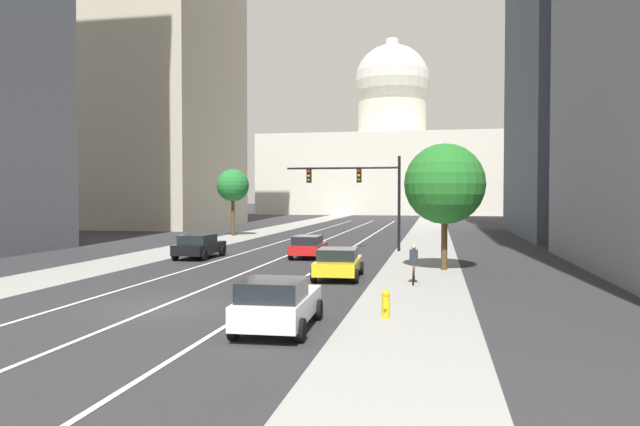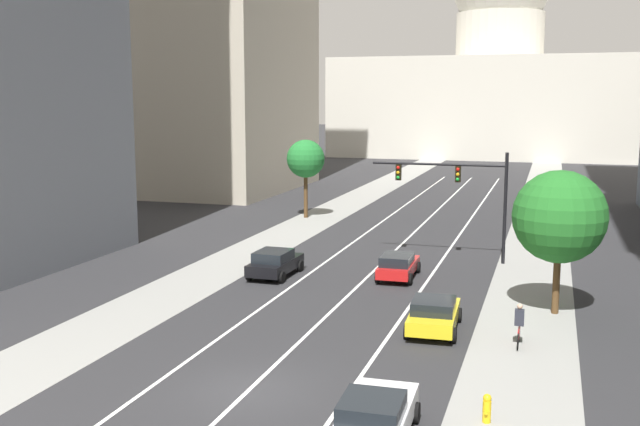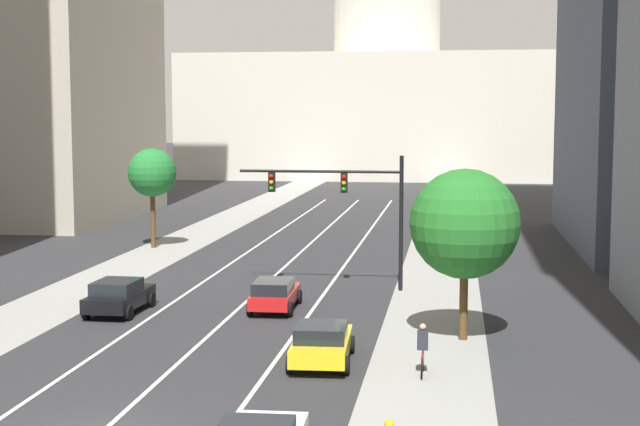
# 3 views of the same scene
# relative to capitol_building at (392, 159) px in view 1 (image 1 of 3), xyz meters

# --- Properties ---
(ground_plane) EXTENTS (400.00, 400.00, 0.00)m
(ground_plane) POSITION_rel_capitol_building_xyz_m (0.00, -68.07, -11.55)
(ground_plane) COLOR #2B2B2D
(sidewalk_left) EXTENTS (4.13, 130.00, 0.01)m
(sidewalk_left) POSITION_rel_capitol_building_xyz_m (-8.64, -73.07, -11.54)
(sidewalk_left) COLOR gray
(sidewalk_left) RESTS_ON ground
(sidewalk_right) EXTENTS (4.13, 130.00, 0.01)m
(sidewalk_right) POSITION_rel_capitol_building_xyz_m (8.64, -73.07, -11.54)
(sidewalk_right) COLOR gray
(sidewalk_right) RESTS_ON ground
(lane_stripe_left) EXTENTS (0.16, 90.00, 0.01)m
(lane_stripe_left) POSITION_rel_capitol_building_xyz_m (-3.29, -83.07, -11.54)
(lane_stripe_left) COLOR white
(lane_stripe_left) RESTS_ON ground
(lane_stripe_center) EXTENTS (0.16, 90.00, 0.01)m
(lane_stripe_center) POSITION_rel_capitol_building_xyz_m (0.00, -83.07, -11.54)
(lane_stripe_center) COLOR white
(lane_stripe_center) RESTS_ON ground
(lane_stripe_right) EXTENTS (0.16, 90.00, 0.01)m
(lane_stripe_right) POSITION_rel_capitol_building_xyz_m (3.29, -83.07, -11.54)
(lane_stripe_right) COLOR white
(lane_stripe_right) RESTS_ON ground
(office_tower_far_left) EXTENTS (17.49, 22.58, 51.46)m
(office_tower_far_left) POSITION_rel_capitol_building_xyz_m (-25.52, -57.46, 14.21)
(office_tower_far_left) COLOR #B7AD99
(office_tower_far_left) RESTS_ON ground
(capitol_building) EXTENTS (52.75, 26.89, 37.15)m
(capitol_building) POSITION_rel_capitol_building_xyz_m (0.00, 0.00, 0.00)
(capitol_building) COLOR beige
(capitol_building) RESTS_ON ground
(car_white) EXTENTS (2.18, 4.23, 1.55)m
(car_white) POSITION_rel_capitol_building_xyz_m (4.94, -110.57, -10.76)
(car_white) COLOR silver
(car_white) RESTS_ON ground
(car_red) EXTENTS (2.02, 4.24, 1.40)m
(car_red) POSITION_rel_capitol_building_xyz_m (1.65, -91.27, -10.81)
(car_red) COLOR red
(car_red) RESTS_ON ground
(car_black) EXTENTS (2.16, 4.23, 1.48)m
(car_black) POSITION_rel_capitol_building_xyz_m (-4.93, -92.80, -10.78)
(car_black) COLOR black
(car_black) RESTS_ON ground
(car_yellow) EXTENTS (2.27, 4.37, 1.43)m
(car_yellow) POSITION_rel_capitol_building_xyz_m (4.94, -99.85, -10.81)
(car_yellow) COLOR yellow
(car_yellow) RESTS_ON ground
(traffic_signal_mast) EXTENTS (8.08, 0.39, 6.60)m
(traffic_signal_mast) POSITION_rel_capitol_building_xyz_m (4.33, -85.82, -6.97)
(traffic_signal_mast) COLOR black
(traffic_signal_mast) RESTS_ON ground
(fire_hydrant) EXTENTS (0.26, 0.35, 0.91)m
(fire_hydrant) POSITION_rel_capitol_building_xyz_m (7.85, -108.29, -11.08)
(fire_hydrant) COLOR yellow
(fire_hydrant) RESTS_ON ground
(cyclist) EXTENTS (0.36, 1.70, 1.72)m
(cyclist) POSITION_rel_capitol_building_xyz_m (8.44, -100.75, -10.70)
(cyclist) COLOR black
(cyclist) RESTS_ON ground
(street_tree_near_right) EXTENTS (4.19, 4.19, 6.58)m
(street_tree_near_right) POSITION_rel_capitol_building_xyz_m (9.82, -95.62, -7.08)
(street_tree_near_right) COLOR #51381E
(street_tree_near_right) RESTS_ON ground
(street_tree_mid_left) EXTENTS (3.09, 3.09, 6.39)m
(street_tree_mid_left) POSITION_rel_capitol_building_xyz_m (-9.73, -73.14, -6.74)
(street_tree_mid_left) COLOR #51381E
(street_tree_mid_left) RESTS_ON ground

